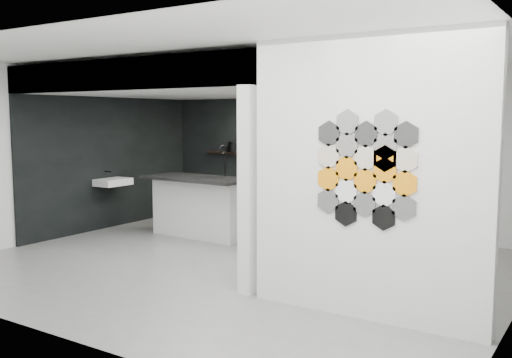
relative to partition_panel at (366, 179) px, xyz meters
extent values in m
cube|color=slate|center=(-2.23, 1.00, -1.40)|extent=(7.00, 6.00, 0.01)
cube|color=silver|center=(0.00, 0.00, 0.00)|extent=(2.45, 0.15, 2.80)
cube|color=black|center=(-3.52, 3.97, -0.22)|extent=(4.40, 0.04, 2.35)
cube|color=black|center=(-5.70, 2.00, -0.22)|extent=(0.04, 4.00, 2.35)
cube|color=silver|center=(-3.52, 2.00, 1.15)|extent=(4.40, 4.00, 0.40)
cube|color=silver|center=(-1.41, 0.00, -0.22)|extent=(0.16, 0.16, 2.35)
cube|color=silver|center=(-3.52, 0.08, 1.15)|extent=(4.40, 0.16, 0.40)
cube|color=silver|center=(-5.46, 1.80, -0.55)|extent=(0.40, 0.60, 0.12)
cube|color=black|center=(-3.43, 3.87, -0.10)|extent=(3.00, 0.15, 0.04)
cube|color=silver|center=(-3.79, 2.20, -0.92)|extent=(1.70, 0.69, 0.96)
cube|color=black|center=(-3.79, 2.11, -0.41)|extent=(1.94, 0.92, 0.04)
cube|color=black|center=(-3.51, 2.24, -0.40)|extent=(0.52, 0.45, 0.02)
cylinder|color=black|center=(-3.50, 2.47, -0.17)|extent=(0.03, 0.03, 0.45)
torus|color=black|center=(-3.50, 2.40, 0.06)|extent=(0.03, 0.16, 0.16)
cylinder|color=black|center=(-4.29, 3.87, 0.02)|extent=(0.26, 0.26, 0.19)
ellipsoid|color=black|center=(-2.36, 3.87, -0.01)|extent=(0.22, 0.22, 0.15)
cylinder|color=gray|center=(-2.08, 3.87, -0.02)|extent=(0.20, 0.20, 0.11)
cylinder|color=gray|center=(-2.08, 3.87, 0.00)|extent=(0.15, 0.15, 0.16)
cylinder|color=black|center=(-3.87, 3.87, 0.00)|extent=(0.07, 0.07, 0.16)
cylinder|color=black|center=(-4.41, 3.87, -0.02)|extent=(0.12, 0.12, 0.11)
cylinder|color=black|center=(-0.37, -0.09, -0.24)|extent=(0.26, 0.02, 0.26)
cylinder|color=orange|center=(-0.37, -0.09, -0.01)|extent=(0.26, 0.02, 0.26)
cylinder|color=beige|center=(-0.37, -0.09, 0.21)|extent=(0.26, 0.02, 0.26)
cylinder|color=#2D2D2D|center=(-0.37, -0.09, 0.44)|extent=(0.26, 0.02, 0.26)
cylinder|color=black|center=(-0.17, -0.09, -0.35)|extent=(0.26, 0.02, 0.26)
cylinder|color=white|center=(-0.17, -0.09, -0.13)|extent=(0.26, 0.02, 0.26)
cylinder|color=orange|center=(-0.17, -0.09, 0.10)|extent=(0.26, 0.02, 0.26)
cylinder|color=#66635E|center=(-0.17, -0.09, 0.33)|extent=(0.26, 0.02, 0.26)
cylinder|color=silver|center=(-0.17, -0.09, 0.55)|extent=(0.26, 0.02, 0.26)
cylinder|color=black|center=(0.02, -0.09, -0.24)|extent=(0.26, 0.02, 0.26)
cylinder|color=orange|center=(0.02, -0.09, -0.01)|extent=(0.26, 0.02, 0.26)
cylinder|color=beige|center=(0.02, -0.09, 0.21)|extent=(0.26, 0.02, 0.26)
cylinder|color=#2D2D2D|center=(0.02, -0.09, 0.44)|extent=(0.26, 0.02, 0.26)
cylinder|color=black|center=(0.22, -0.09, -0.35)|extent=(0.26, 0.02, 0.26)
cylinder|color=white|center=(0.22, -0.09, -0.13)|extent=(0.26, 0.02, 0.26)
cylinder|color=orange|center=(0.22, -0.09, 0.10)|extent=(0.26, 0.02, 0.26)
cylinder|color=#66635E|center=(0.22, -0.09, 0.33)|extent=(0.26, 0.02, 0.26)
cylinder|color=silver|center=(0.22, -0.09, 0.55)|extent=(0.26, 0.02, 0.26)
cylinder|color=black|center=(0.42, -0.09, -0.24)|extent=(0.26, 0.02, 0.26)
cylinder|color=orange|center=(0.42, -0.09, -0.01)|extent=(0.26, 0.02, 0.26)
cylinder|color=beige|center=(0.42, -0.09, 0.21)|extent=(0.26, 0.02, 0.26)
cylinder|color=#2D2D2D|center=(0.42, -0.09, 0.44)|extent=(0.26, 0.02, 0.26)
cylinder|color=orange|center=(0.22, -0.09, 0.21)|extent=(0.26, 0.02, 0.26)
camera|label=1|loc=(2.10, -5.24, 0.61)|focal=40.00mm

